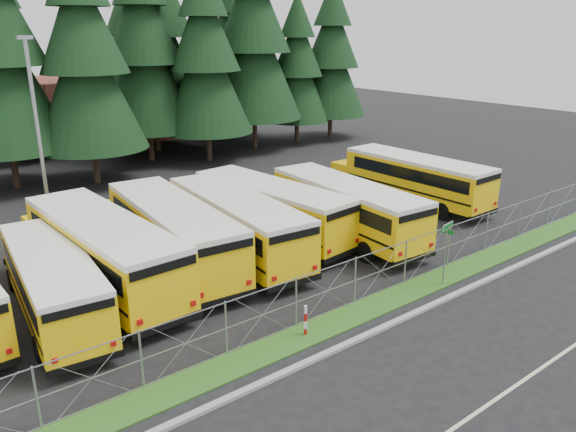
# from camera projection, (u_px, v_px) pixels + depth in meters

# --- Properties ---
(ground) EXTENTS (120.00, 120.00, 0.00)m
(ground) POSITION_uv_depth(u_px,v_px,m) (354.00, 288.00, 23.80)
(ground) COLOR black
(ground) RESTS_ON ground
(curb) EXTENTS (50.00, 0.25, 0.12)m
(curb) POSITION_uv_depth(u_px,v_px,m) (412.00, 314.00, 21.47)
(curb) COLOR gray
(curb) RESTS_ON ground
(grass_verge) EXTENTS (50.00, 1.40, 0.06)m
(grass_verge) POSITION_uv_depth(u_px,v_px,m) (384.00, 302.00, 22.52)
(grass_verge) COLOR #1E4E16
(grass_verge) RESTS_ON ground
(road_lane_line) EXTENTS (50.00, 0.12, 0.01)m
(road_lane_line) POSITION_uv_depth(u_px,v_px,m) (532.00, 375.00, 17.84)
(road_lane_line) COLOR beige
(road_lane_line) RESTS_ON ground
(chainlink_fence) EXTENTS (44.00, 0.10, 2.00)m
(chainlink_fence) POSITION_uv_depth(u_px,v_px,m) (373.00, 274.00, 22.73)
(chainlink_fence) COLOR #919499
(chainlink_fence) RESTS_ON ground
(brick_building) EXTENTS (22.00, 10.00, 6.00)m
(brick_building) POSITION_uv_depth(u_px,v_px,m) (116.00, 107.00, 56.13)
(brick_building) COLOR brown
(brick_building) RESTS_ON ground
(bus_1) EXTENTS (3.47, 10.53, 2.71)m
(bus_1) POSITION_uv_depth(u_px,v_px,m) (52.00, 284.00, 21.08)
(bus_1) COLOR #FABF07
(bus_1) RESTS_ON ground
(bus_2) EXTENTS (3.36, 12.22, 3.18)m
(bus_2) POSITION_uv_depth(u_px,v_px,m) (100.00, 253.00, 23.34)
(bus_2) COLOR #FABF07
(bus_2) RESTS_ON ground
(bus_3) EXTENTS (3.87, 12.07, 3.11)m
(bus_3) POSITION_uv_depth(u_px,v_px,m) (170.00, 234.00, 25.51)
(bus_3) COLOR #FABF07
(bus_3) RESTS_ON ground
(bus_4) EXTENTS (3.76, 11.77, 3.03)m
(bus_4) POSITION_uv_depth(u_px,v_px,m) (233.00, 225.00, 26.83)
(bus_4) COLOR #FABF07
(bus_4) RESTS_ON ground
(bus_5) EXTENTS (3.82, 11.56, 2.97)m
(bus_5) POSITION_uv_depth(u_px,v_px,m) (267.00, 211.00, 29.06)
(bus_5) COLOR #FABF07
(bus_5) RESTS_ON ground
(bus_6) EXTENTS (3.52, 11.63, 3.01)m
(bus_6) POSITION_uv_depth(u_px,v_px,m) (342.00, 209.00, 29.20)
(bus_6) COLOR #FABF07
(bus_6) RESTS_ON ground
(bus_east) EXTENTS (2.93, 11.43, 2.98)m
(bus_east) POSITION_uv_depth(u_px,v_px,m) (411.00, 180.00, 34.93)
(bus_east) COLOR #FABF07
(bus_east) RESTS_ON ground
(street_sign) EXTENTS (0.83, 0.55, 2.81)m
(street_sign) POSITION_uv_depth(u_px,v_px,m) (447.00, 241.00, 23.43)
(street_sign) COLOR #919499
(street_sign) RESTS_ON ground
(striped_bollard) EXTENTS (0.11, 0.11, 1.20)m
(striped_bollard) POSITION_uv_depth(u_px,v_px,m) (306.00, 321.00, 19.91)
(striped_bollard) COLOR #B20C0C
(striped_bollard) RESTS_ON ground
(light_standard) EXTENTS (0.70, 0.35, 10.14)m
(light_standard) POSITION_uv_depth(u_px,v_px,m) (38.00, 132.00, 28.23)
(light_standard) COLOR #919499
(light_standard) RESTS_ON ground
(conifer_4) EXTENTS (7.58, 7.58, 16.77)m
(conifer_4) POSITION_uv_depth(u_px,v_px,m) (85.00, 61.00, 37.44)
(conifer_4) COLOR black
(conifer_4) RESTS_ON ground
(conifer_5) EXTENTS (7.79, 7.79, 17.22)m
(conifer_5) POSITION_uv_depth(u_px,v_px,m) (144.00, 53.00, 44.09)
(conifer_5) COLOR black
(conifer_5) RESTS_ON ground
(conifer_6) EXTENTS (7.27, 7.27, 16.07)m
(conifer_6) POSITION_uv_depth(u_px,v_px,m) (205.00, 60.00, 44.26)
(conifer_6) COLOR black
(conifer_6) RESTS_ON ground
(conifer_7) EXTENTS (8.47, 8.47, 18.74)m
(conifer_7) POSITION_uv_depth(u_px,v_px,m) (253.00, 41.00, 48.69)
(conifer_7) COLOR black
(conifer_7) RESTS_ON ground
(conifer_8) EXTENTS (6.20, 6.20, 13.72)m
(conifer_8) POSITION_uv_depth(u_px,v_px,m) (297.00, 69.00, 52.34)
(conifer_8) COLOR black
(conifer_8) RESTS_ON ground
(conifer_9) EXTENTS (6.85, 6.85, 15.15)m
(conifer_9) POSITION_uv_depth(u_px,v_px,m) (332.00, 59.00, 54.32)
(conifer_9) COLOR black
(conifer_9) RESTS_ON ground
(conifer_11) EXTENTS (7.66, 7.66, 16.93)m
(conifer_11) POSITION_uv_depth(u_px,v_px,m) (0.00, 55.00, 44.20)
(conifer_11) COLOR black
(conifer_11) RESTS_ON ground
(conifer_12) EXTENTS (9.76, 9.76, 21.58)m
(conifer_12) POSITION_uv_depth(u_px,v_px,m) (149.00, 24.00, 47.22)
(conifer_12) COLOR black
(conifer_12) RESTS_ON ground
(conifer_13) EXTENTS (7.57, 7.57, 16.73)m
(conifer_13) POSITION_uv_depth(u_px,v_px,m) (233.00, 51.00, 54.66)
(conifer_13) COLOR black
(conifer_13) RESTS_ON ground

